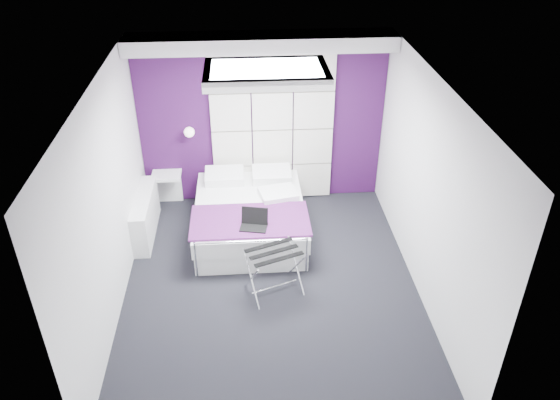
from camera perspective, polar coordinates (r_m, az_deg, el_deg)
name	(u,v)px	position (r m, az deg, el deg)	size (l,w,h in m)	color
floor	(271,287)	(6.87, -0.90, -9.10)	(4.40, 4.40, 0.00)	black
ceiling	(269,87)	(5.53, -1.13, 11.70)	(4.40, 4.40, 0.00)	white
wall_back	(262,120)	(8.06, -1.90, 8.37)	(3.60, 3.60, 0.00)	silver
wall_left	(107,205)	(6.29, -17.61, -0.46)	(4.40, 4.40, 0.00)	silver
wall_right	(428,193)	(6.44, 15.20, 0.76)	(4.40, 4.40, 0.00)	silver
accent_wall	(262,120)	(8.05, -1.90, 8.34)	(3.58, 0.02, 2.58)	#350E3D
soffit	(261,42)	(7.42, -1.99, 16.13)	(3.58, 0.50, 0.20)	white
headboard	(272,129)	(8.06, -0.80, 7.39)	(1.80, 0.08, 2.30)	silver
skylight	(266,72)	(6.12, -1.44, 13.18)	(1.36, 0.86, 0.12)	white
wall_lamp	(189,131)	(8.00, -9.45, 7.12)	(0.15, 0.15, 0.15)	white
radiator	(145,215)	(7.86, -13.89, -1.56)	(0.22, 1.20, 0.60)	white
bed	(250,216)	(7.66, -3.18, -1.71)	(1.55, 1.87, 0.66)	white
nightstand	(166,175)	(8.32, -11.79, 2.53)	(0.43, 0.34, 0.05)	white
luggage_rack	(274,272)	(6.63, -0.62, -7.49)	(0.61, 0.45, 0.61)	silver
laptop	(254,222)	(6.99, -2.78, -2.31)	(0.34, 0.24, 0.24)	black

